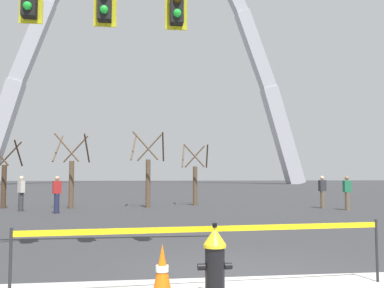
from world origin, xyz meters
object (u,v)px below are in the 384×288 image
at_px(traffic_cone_mid_sidewalk, 162,273).
at_px(pedestrian_standing_center, 322,192).
at_px(traffic_signal_gantry, 5,26).
at_px(pedestrian_walking_right, 347,193).
at_px(pedestrian_near_trees, 21,193).
at_px(fire_hydrant, 215,263).
at_px(monument_arch, 148,52).
at_px(pedestrian_walking_left, 57,194).

xyz_separation_m(traffic_cone_mid_sidewalk, pedestrian_standing_center, (8.77, 14.48, 0.46)).
distance_m(traffic_signal_gantry, pedestrian_standing_center, 17.03).
bearing_deg(pedestrian_walking_right, pedestrian_near_trees, 175.06).
xyz_separation_m(fire_hydrant, traffic_cone_mid_sidewalk, (-0.69, -0.01, -0.11)).
bearing_deg(pedestrian_near_trees, monument_arch, 82.92).
height_order(pedestrian_walking_left, pedestrian_near_trees, same).
relative_size(pedestrian_walking_right, pedestrian_near_trees, 1.00).
height_order(pedestrian_walking_left, pedestrian_walking_right, same).
height_order(traffic_signal_gantry, pedestrian_near_trees, traffic_signal_gantry).
distance_m(pedestrian_standing_center, pedestrian_walking_right, 1.43).
relative_size(traffic_cone_mid_sidewalk, pedestrian_walking_right, 0.46).
distance_m(fire_hydrant, pedestrian_walking_left, 13.92).
relative_size(fire_hydrant, pedestrian_near_trees, 0.62).
xyz_separation_m(fire_hydrant, pedestrian_standing_center, (8.08, 14.48, 0.35)).
distance_m(fire_hydrant, traffic_signal_gantry, 5.84).
bearing_deg(traffic_cone_mid_sidewalk, pedestrian_walking_right, 54.55).
relative_size(traffic_signal_gantry, pedestrian_standing_center, 4.92).
height_order(fire_hydrant, pedestrian_walking_right, pedestrian_walking_right).
relative_size(fire_hydrant, pedestrian_walking_right, 0.62).
bearing_deg(fire_hydrant, traffic_cone_mid_sidewalk, -179.46).
relative_size(traffic_cone_mid_sidewalk, pedestrian_standing_center, 0.46).
distance_m(fire_hydrant, pedestrian_standing_center, 16.58).
bearing_deg(fire_hydrant, pedestrian_walking_right, 56.58).
xyz_separation_m(traffic_cone_mid_sidewalk, traffic_signal_gantry, (-2.81, 2.53, 4.05)).
relative_size(traffic_cone_mid_sidewalk, pedestrian_near_trees, 0.46).
height_order(monument_arch, pedestrian_walking_right, monument_arch).
distance_m(pedestrian_standing_center, pedestrian_near_trees, 14.29).
relative_size(traffic_cone_mid_sidewalk, traffic_signal_gantry, 0.09).
relative_size(pedestrian_standing_center, pedestrian_near_trees, 1.00).
bearing_deg(pedestrian_standing_center, pedestrian_walking_right, -63.84).
xyz_separation_m(pedestrian_walking_left, pedestrian_walking_right, (13.12, -0.00, 0.00)).
relative_size(fire_hydrant, pedestrian_walking_left, 0.62).
xyz_separation_m(pedestrian_walking_left, pedestrian_standing_center, (12.49, 1.28, 0.00)).
bearing_deg(traffic_signal_gantry, monument_arch, 86.44).
bearing_deg(traffic_cone_mid_sidewalk, traffic_signal_gantry, 138.00).
relative_size(monument_arch, pedestrian_walking_right, 36.33).
relative_size(monument_arch, pedestrian_walking_left, 36.33).
xyz_separation_m(monument_arch, pedestrian_near_trees, (-6.92, -55.69, -23.04)).
bearing_deg(pedestrian_walking_right, traffic_signal_gantry, -138.83).
height_order(fire_hydrant, pedestrian_standing_center, pedestrian_standing_center).
bearing_deg(pedestrian_walking_left, pedestrian_near_trees, 144.39).
xyz_separation_m(monument_arch, pedestrian_walking_right, (8.00, -56.98, -23.04)).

